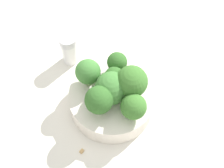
# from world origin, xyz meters

# --- Properties ---
(ground_plane) EXTENTS (3.00, 3.00, 0.00)m
(ground_plane) POSITION_xyz_m (0.00, 0.00, 0.00)
(ground_plane) COLOR silver
(bowl) EXTENTS (0.15, 0.15, 0.04)m
(bowl) POSITION_xyz_m (0.00, 0.00, 0.02)
(bowl) COLOR silver
(bowl) RESTS_ON ground_plane
(broccoli_floret_0) EXTENTS (0.04, 0.04, 0.05)m
(broccoli_floret_0) POSITION_xyz_m (-0.03, -0.04, 0.07)
(broccoli_floret_0) COLOR #8EB770
(broccoli_floret_0) RESTS_ON bowl
(broccoli_floret_1) EXTENTS (0.05, 0.05, 0.06)m
(broccoli_floret_1) POSITION_xyz_m (-0.03, 0.01, 0.08)
(broccoli_floret_1) COLOR #7A9E5B
(broccoli_floret_1) RESTS_ON bowl
(broccoli_floret_2) EXTENTS (0.06, 0.06, 0.06)m
(broccoli_floret_2) POSITION_xyz_m (-0.01, 0.00, 0.07)
(broccoli_floret_2) COLOR #8EB770
(broccoli_floret_2) RESTS_ON bowl
(broccoli_floret_3) EXTENTS (0.04, 0.04, 0.06)m
(broccoli_floret_3) POSITION_xyz_m (0.02, 0.04, 0.07)
(broccoli_floret_3) COLOR #7A9E5B
(broccoli_floret_3) RESTS_ON bowl
(broccoli_floret_4) EXTENTS (0.03, 0.03, 0.04)m
(broccoli_floret_4) POSITION_xyz_m (0.02, 0.00, 0.07)
(broccoli_floret_4) COLOR #7A9E5B
(broccoli_floret_4) RESTS_ON bowl
(broccoli_floret_5) EXTENTS (0.04, 0.04, 0.05)m
(broccoli_floret_5) POSITION_xyz_m (0.05, -0.00, 0.07)
(broccoli_floret_5) COLOR #8EB770
(broccoli_floret_5) RESTS_ON bowl
(broccoli_floret_6) EXTENTS (0.05, 0.05, 0.07)m
(broccoli_floret_6) POSITION_xyz_m (0.01, -0.03, 0.08)
(broccoli_floret_6) COLOR #7A9E5B
(broccoli_floret_6) RESTS_ON bowl
(pepper_shaker) EXTENTS (0.03, 0.03, 0.07)m
(pepper_shaker) POSITION_xyz_m (0.09, 0.10, 0.03)
(pepper_shaker) COLOR silver
(pepper_shaker) RESTS_ON ground_plane
(almond_crumb_0) EXTENTS (0.01, 0.01, 0.01)m
(almond_crumb_0) POSITION_xyz_m (0.09, -0.04, 0.00)
(almond_crumb_0) COLOR #AD7F4C
(almond_crumb_0) RESTS_ON ground_plane
(almond_crumb_1) EXTENTS (0.01, 0.01, 0.01)m
(almond_crumb_1) POSITION_xyz_m (-0.10, 0.03, 0.00)
(almond_crumb_1) COLOR tan
(almond_crumb_1) RESTS_ON ground_plane
(almond_crumb_2) EXTENTS (0.01, 0.01, 0.01)m
(almond_crumb_2) POSITION_xyz_m (0.07, 0.07, 0.00)
(almond_crumb_2) COLOR tan
(almond_crumb_2) RESTS_ON ground_plane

